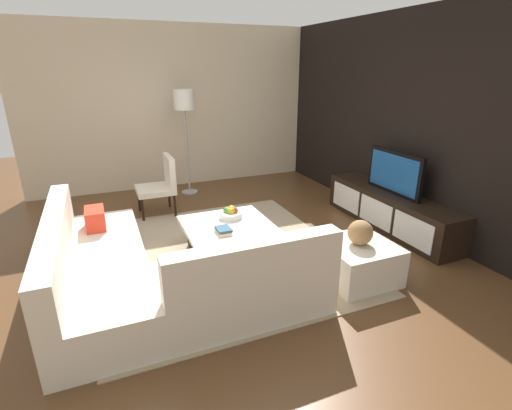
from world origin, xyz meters
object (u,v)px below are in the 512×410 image
media_console (390,210)px  fruit_bowl (231,213)px  accent_chair_near (162,182)px  floor_lamp (185,106)px  ottoman (357,261)px  book_stack (223,231)px  television (395,172)px  coffee_table (228,238)px  decorative_ball (360,233)px  sectional_couch (150,274)px

media_console → fruit_bowl: (-0.28, -2.19, 0.19)m
accent_chair_near → floor_lamp: (-0.82, 0.59, 1.01)m
ottoman → book_stack: 1.46m
accent_chair_near → ottoman: bearing=23.1°
television → coffee_table: 2.37m
accent_chair_near → coffee_table: bearing=9.6°
accent_chair_near → decorative_ball: bearing=23.1°
media_console → book_stack: (0.12, -2.42, 0.16)m
sectional_couch → floor_lamp: floor_lamp is taller
coffee_table → fruit_bowl: 0.31m
television → book_stack: (0.12, -2.42, -0.37)m
media_console → fruit_bowl: size_ratio=7.78×
fruit_bowl → media_console: bearing=82.7°
sectional_couch → fruit_bowl: sectional_couch is taller
media_console → accent_chair_near: size_ratio=2.50×
floor_lamp → ottoman: 3.87m
accent_chair_near → book_stack: size_ratio=3.96×
media_console → book_stack: media_console is taller
television → media_console: bearing=-90.0°
ottoman → fruit_bowl: size_ratio=2.50×
television → ottoman: (0.95, -1.24, -0.58)m
fruit_bowl → book_stack: 0.46m
coffee_table → accent_chair_near: accent_chair_near is taller
floor_lamp → book_stack: size_ratio=7.98×
coffee_table → fruit_bowl: fruit_bowl is taller
ottoman → decorative_ball: decorative_ball is taller
ottoman → decorative_ball: bearing=0.0°
floor_lamp → decorative_ball: (3.52, 0.93, -0.97)m
accent_chair_near → book_stack: (1.88, 0.35, -0.08)m
ottoman → decorative_ball: 0.33m
media_console → ottoman: media_console is taller
floor_lamp → decorative_ball: 3.77m
floor_lamp → ottoman: bearing=14.8°
media_console → book_stack: size_ratio=9.92×
television → sectional_couch: size_ratio=0.40×
coffee_table → decorative_ball: (1.05, 1.05, 0.33)m
accent_chair_near → floor_lamp: floor_lamp is taller
coffee_table → media_console: bearing=87.5°
decorative_ball → book_stack: (-0.83, -1.18, -0.12)m
coffee_table → accent_chair_near: bearing=-164.1°
media_console → sectional_couch: bearing=-81.1°
ottoman → accent_chair_near: bearing=-150.6°
television → accent_chair_near: television is taller
ottoman → decorative_ball: (0.00, 0.00, 0.33)m
sectional_couch → ottoman: (0.44, 2.03, -0.08)m
sectional_couch → coffee_table: size_ratio=2.39×
coffee_table → book_stack: 0.33m
coffee_table → fruit_bowl: (-0.18, 0.10, 0.24)m
coffee_table → floor_lamp: floor_lamp is taller
television → floor_lamp: bearing=-139.8°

